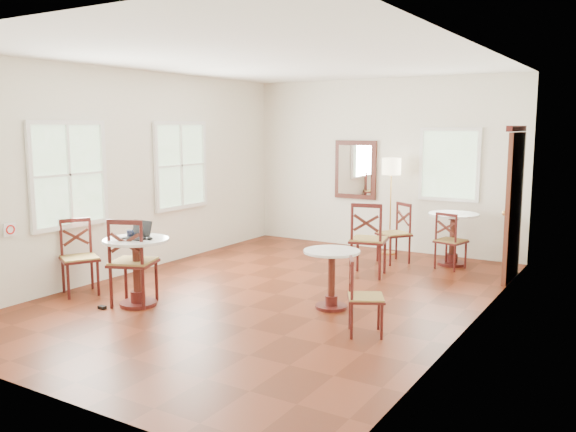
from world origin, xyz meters
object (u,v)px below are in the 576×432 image
object	(u,v)px
laptop	(139,234)
chair_mid_b	(364,297)
chair_back_b	(395,233)
power_adapter	(102,307)
chair_mid_a	(368,239)
chair_near_a	(132,262)
cafe_table_mid	(332,272)
navy_mug	(130,234)
cafe_table_near	(137,264)
chair_back_a	(450,241)
water_glass	(130,234)
chair_near_b	(79,257)
mouse	(149,238)
floor_lamp	(391,173)
cafe_table_back	(453,233)

from	to	relation	value
laptop	chair_mid_b	bearing A→B (deg)	7.86
chair_mid_b	chair_back_b	distance (m)	3.52
laptop	power_adapter	xyz separation A→B (m)	(-0.27, -0.38, -0.87)
chair_mid_a	chair_back_b	size ratio (longest dim) A/B	1.14
chair_back_b	laptop	xyz separation A→B (m)	(-1.82, -3.82, 0.41)
chair_near_a	chair_back_b	bearing A→B (deg)	-137.35
cafe_table_mid	power_adapter	distance (m)	2.80
navy_mug	chair_back_b	bearing A→B (deg)	63.36
power_adapter	cafe_table_near	bearing A→B (deg)	51.71
navy_mug	cafe_table_mid	bearing A→B (deg)	26.99
chair_back_a	navy_mug	bearing A→B (deg)	66.84
chair_near_a	water_glass	size ratio (longest dim) A/B	9.55
cafe_table_near	chair_near_b	bearing A→B (deg)	-179.25
mouse	cafe_table_near	bearing A→B (deg)	178.45
cafe_table_near	chair_back_a	size ratio (longest dim) A/B	0.94
chair_near_a	chair_mid_a	world-z (taller)	chair_mid_a
cafe_table_mid	chair_back_a	size ratio (longest dim) A/B	0.81
floor_lamp	laptop	distance (m)	4.68
cafe_table_back	power_adapter	world-z (taller)	cafe_table_back
cafe_table_near	chair_back_a	bearing A→B (deg)	55.22
water_glass	cafe_table_back	bearing A→B (deg)	57.15
chair_mid_a	mouse	bearing A→B (deg)	47.35
chair_mid_b	laptop	size ratio (longest dim) A/B	2.79
water_glass	mouse	bearing A→B (deg)	14.50
cafe_table_mid	floor_lamp	world-z (taller)	floor_lamp
chair_back_a	power_adapter	bearing A→B (deg)	67.78
cafe_table_near	cafe_table_mid	bearing A→B (deg)	28.64
chair_mid_b	cafe_table_near	bearing A→B (deg)	71.41
chair_mid_b	chair_mid_a	bearing A→B (deg)	-5.68
chair_near_a	chair_near_b	world-z (taller)	chair_near_a
mouse	power_adapter	xyz separation A→B (m)	(-0.46, -0.36, -0.83)
chair_near_b	chair_back_a	xyz separation A→B (m)	(3.73, 3.91, -0.05)
chair_near_b	power_adapter	world-z (taller)	chair_near_b
water_glass	chair_mid_b	bearing A→B (deg)	10.53
chair_mid_a	water_glass	bearing A→B (deg)	44.22
cafe_table_near	mouse	bearing A→B (deg)	7.51
mouse	chair_mid_b	bearing A→B (deg)	1.07
navy_mug	power_adapter	bearing A→B (deg)	-113.41
chair_mid_b	chair_back_a	xyz separation A→B (m)	(-0.09, 3.40, 0.03)
cafe_table_back	water_glass	world-z (taller)	water_glass
chair_back_b	power_adapter	xyz separation A→B (m)	(-2.08, -4.20, -0.46)
chair_near_b	laptop	xyz separation A→B (m)	(1.03, 0.06, 0.40)
mouse	power_adapter	world-z (taller)	mouse
chair_near_a	chair_back_b	world-z (taller)	chair_near_a
laptop	chair_back_b	bearing A→B (deg)	63.40
chair_back_a	cafe_table_mid	bearing A→B (deg)	90.12
chair_back_a	navy_mug	size ratio (longest dim) A/B	7.59
cafe_table_near	chair_near_a	bearing A→B (deg)	-164.51
navy_mug	water_glass	distance (m)	0.08
cafe_table_near	laptop	world-z (taller)	laptop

